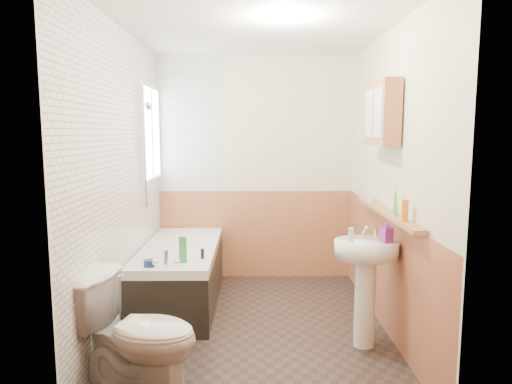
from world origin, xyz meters
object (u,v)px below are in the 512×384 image
bathtub (181,273)px  toilet (137,335)px  pine_shelf (385,212)px  medicine_cabinet (382,113)px  sink (366,271)px

bathtub → toilet: toilet is taller
pine_shelf → medicine_cabinet: bearing=105.1°
toilet → medicine_cabinet: bearing=-46.6°
medicine_cabinet → bathtub: bearing=161.2°
toilet → pine_shelf: bearing=-49.6°
pine_shelf → medicine_cabinet: size_ratio=2.70×
toilet → medicine_cabinet: (1.77, 0.97, 1.42)m
toilet → medicine_cabinet: medicine_cabinet is taller
toilet → bathtub: bearing=13.7°
toilet → sink: sink is taller
bathtub → medicine_cabinet: size_ratio=2.87×
toilet → sink: (1.60, 0.65, 0.21)m
bathtub → pine_shelf: pine_shelf is taller
bathtub → sink: sink is taller
bathtub → pine_shelf: (1.77, -0.70, 0.72)m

